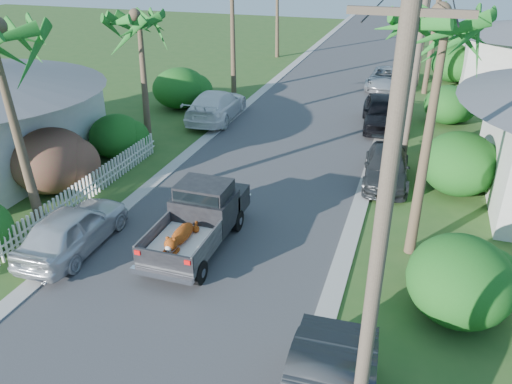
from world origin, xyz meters
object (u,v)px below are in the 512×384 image
(parked_car_lf, at_px, (216,105))
(utility_pole_c, at_px, (426,18))
(palm_r_a, at_px, (448,15))
(utility_pole_a, at_px, (377,261))
(parked_car_ln, at_px, (73,229))
(parked_car_rd, at_px, (386,78))
(palm_r_b, at_px, (447,25))
(utility_pole_b, at_px, (417,65))
(parked_car_rf, at_px, (382,112))
(palm_l_b, at_px, (137,16))
(pickup_truck, at_px, (202,215))
(parked_car_rm, at_px, (386,167))

(parked_car_lf, bearing_deg, utility_pole_c, -136.61)
(palm_r_a, xyz_separation_m, utility_pole_a, (-0.70, -8.00, -2.82))
(parked_car_ln, xyz_separation_m, utility_pole_a, (9.88, -4.50, 3.83))
(parked_car_rd, bearing_deg, palm_r_b, -71.16)
(parked_car_ln, xyz_separation_m, utility_pole_b, (9.88, 10.50, 3.83))
(parked_car_rd, bearing_deg, utility_pole_a, -81.79)
(parked_car_rf, relative_size, utility_pole_c, 0.56)
(palm_l_b, relative_size, palm_r_a, 0.85)
(pickup_truck, xyz_separation_m, utility_pole_a, (6.07, -6.30, 3.59))
(utility_pole_c, bearing_deg, palm_l_b, -127.78)
(parked_car_lf, bearing_deg, parked_car_rd, -134.71)
(pickup_truck, relative_size, parked_car_lf, 0.90)
(parked_car_rm, distance_m, parked_car_lf, 11.37)
(parked_car_rd, height_order, palm_r_a, palm_r_a)
(parked_car_rm, height_order, parked_car_rd, parked_car_rd)
(parked_car_rf, xyz_separation_m, utility_pole_b, (1.49, -5.07, 3.75))
(utility_pole_a, distance_m, utility_pole_b, 15.00)
(parked_car_ln, bearing_deg, palm_l_b, -76.94)
(palm_l_b, relative_size, utility_pole_a, 0.82)
(parked_car_rm, xyz_separation_m, utility_pole_c, (0.60, 16.90, 3.94))
(palm_r_b, bearing_deg, parked_car_rf, 128.98)
(parked_car_lf, distance_m, palm_r_a, 16.79)
(parked_car_rf, distance_m, parked_car_rd, 8.42)
(palm_r_b, distance_m, utility_pole_a, 17.08)
(parked_car_lf, relative_size, utility_pole_b, 0.63)
(parked_car_rm, distance_m, utility_pole_b, 4.42)
(utility_pole_c, bearing_deg, pickup_truck, -104.35)
(pickup_truck, relative_size, palm_r_b, 0.71)
(utility_pole_a, xyz_separation_m, utility_pole_b, (0.00, 15.00, 0.00))
(parked_car_rd, bearing_deg, parked_car_rf, -82.32)
(palm_l_b, relative_size, utility_pole_c, 0.82)
(parked_car_ln, height_order, utility_pole_a, utility_pole_a)
(parked_car_rm, relative_size, utility_pole_b, 0.50)
(parked_car_lf, height_order, utility_pole_a, utility_pole_a)
(parked_car_lf, xyz_separation_m, palm_r_a, (11.30, -10.52, 6.60))
(palm_r_b, height_order, utility_pole_b, utility_pole_b)
(parked_car_rm, bearing_deg, parked_car_ln, -141.33)
(parked_car_rm, bearing_deg, palm_r_b, 63.50)
(palm_l_b, height_order, utility_pole_b, utility_pole_b)
(pickup_truck, bearing_deg, parked_car_rf, 71.62)
(parked_car_rf, distance_m, palm_l_b, 13.57)
(palm_r_a, xyz_separation_m, utility_pole_b, (-0.70, 7.00, -2.82))
(parked_car_rm, distance_m, parked_car_ln, 12.66)
(palm_r_a, distance_m, utility_pole_c, 22.19)
(parked_car_rm, relative_size, palm_l_b, 0.61)
(utility_pole_a, height_order, utility_pole_c, same)
(parked_car_lf, relative_size, palm_r_a, 0.65)
(utility_pole_b, bearing_deg, palm_l_b, -175.39)
(palm_r_b, relative_size, utility_pole_a, 0.80)
(utility_pole_a, bearing_deg, parked_car_ln, 155.52)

